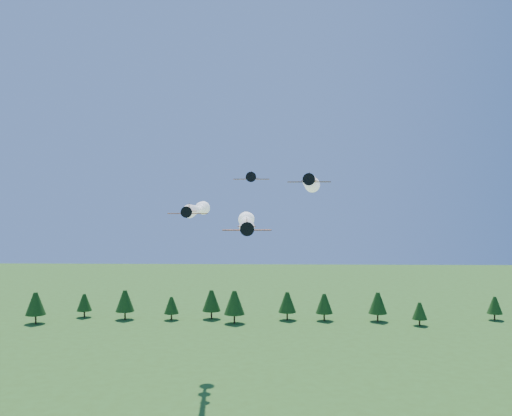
{
  "coord_description": "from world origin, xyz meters",
  "views": [
    {
      "loc": [
        5.16,
        -101.14,
        44.71
      ],
      "look_at": [
        2.13,
        0.0,
        43.45
      ],
      "focal_mm": 40.0,
      "sensor_mm": 36.0,
      "label": 1
    }
  ],
  "objects_px": {
    "plane_lead": "(246,222)",
    "plane_right": "(311,184)",
    "plane_slot": "(251,178)",
    "plane_left": "(198,209)"
  },
  "relations": [
    {
      "from": "plane_lead",
      "to": "plane_right",
      "type": "bearing_deg",
      "value": 25.57
    },
    {
      "from": "plane_lead",
      "to": "plane_right",
      "type": "xyz_separation_m",
      "value": [
        13.83,
        7.51,
        8.01
      ]
    },
    {
      "from": "plane_right",
      "to": "plane_slot",
      "type": "distance_m",
      "value": 19.83
    },
    {
      "from": "plane_left",
      "to": "plane_right",
      "type": "relative_size",
      "value": 1.47
    },
    {
      "from": "plane_lead",
      "to": "plane_slot",
      "type": "xyz_separation_m",
      "value": [
        1.35,
        -7.88,
        8.77
      ]
    },
    {
      "from": "plane_right",
      "to": "plane_lead",
      "type": "bearing_deg",
      "value": -146.95
    },
    {
      "from": "plane_slot",
      "to": "plane_left",
      "type": "bearing_deg",
      "value": 116.87
    },
    {
      "from": "plane_right",
      "to": "plane_left",
      "type": "bearing_deg",
      "value": 162.33
    },
    {
      "from": "plane_lead",
      "to": "plane_slot",
      "type": "bearing_deg",
      "value": -83.21
    },
    {
      "from": "plane_left",
      "to": "plane_right",
      "type": "bearing_deg",
      "value": -26.78
    }
  ]
}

